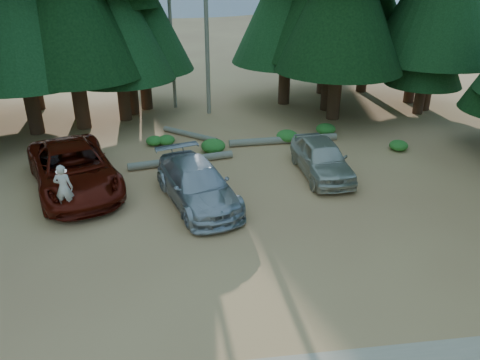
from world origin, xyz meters
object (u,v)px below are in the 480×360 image
(silver_minivan_center, at_px, (197,184))
(log_mid, at_px, (190,134))
(silver_minivan_right, at_px, (322,158))
(red_pickup, at_px, (73,169))
(log_left, at_px, (181,160))
(log_right, at_px, (284,140))
(frisbee_player, at_px, (64,188))

(silver_minivan_center, height_order, log_mid, silver_minivan_center)
(silver_minivan_right, bearing_deg, red_pickup, 178.18)
(silver_minivan_center, xyz_separation_m, log_left, (-0.57, 3.78, -0.60))
(red_pickup, bearing_deg, log_right, 2.58)
(log_mid, distance_m, log_right, 4.92)
(frisbee_player, distance_m, log_left, 6.32)
(silver_minivan_right, distance_m, log_mid, 7.72)
(frisbee_player, xyz_separation_m, log_mid, (4.53, 8.22, -1.24))
(log_left, relative_size, log_right, 0.86)
(red_pickup, height_order, log_right, red_pickup)
(log_left, relative_size, log_mid, 1.41)
(red_pickup, height_order, log_left, red_pickup)
(frisbee_player, bearing_deg, silver_minivan_center, -163.42)
(log_left, xyz_separation_m, log_right, (5.17, 1.97, 0.01))
(frisbee_player, distance_m, log_right, 11.43)
(silver_minivan_right, bearing_deg, silver_minivan_center, -163.15)
(silver_minivan_right, distance_m, log_left, 6.29)
(log_mid, bearing_deg, frisbee_player, -78.72)
(silver_minivan_center, distance_m, silver_minivan_right, 5.71)
(log_left, height_order, log_mid, log_left)
(silver_minivan_center, relative_size, log_right, 0.95)
(silver_minivan_right, distance_m, frisbee_player, 10.40)
(red_pickup, xyz_separation_m, frisbee_player, (0.25, -2.73, 0.48))
(silver_minivan_center, bearing_deg, red_pickup, 142.76)
(red_pickup, bearing_deg, silver_minivan_center, -40.43)
(frisbee_player, height_order, log_left, frisbee_player)
(silver_minivan_center, height_order, silver_minivan_right, silver_minivan_right)
(log_mid, bearing_deg, log_right, 21.95)
(red_pickup, bearing_deg, frisbee_player, -104.92)
(frisbee_player, height_order, log_right, frisbee_player)
(silver_minivan_right, height_order, log_right, silver_minivan_right)
(red_pickup, xyz_separation_m, log_left, (4.28, 1.99, -0.73))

